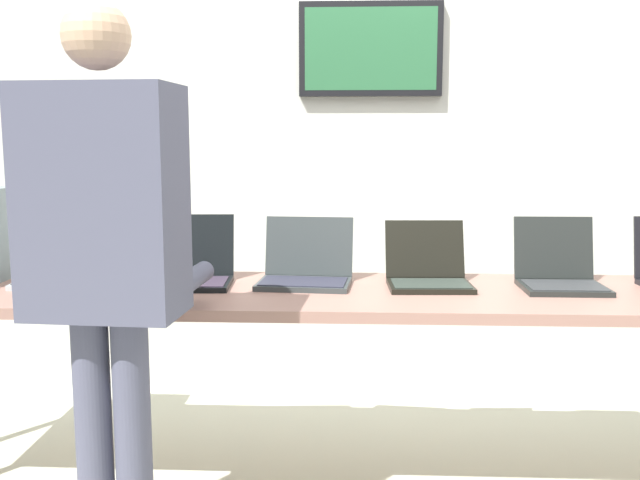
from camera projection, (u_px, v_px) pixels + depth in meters
back_wall at (375, 131)px, 3.70m from camera, size 8.00×0.11×2.78m
workbench at (382, 302)px, 2.67m from camera, size 3.77×0.70×0.79m
laptop_station_0 at (60, 269)px, 2.80m from camera, size 0.32×0.27×0.23m
laptop_station_1 at (186, 269)px, 2.78m from camera, size 0.38×0.33×0.26m
laptop_station_2 at (306, 269)px, 2.78m from camera, size 0.38×0.32×0.25m
laptop_station_3 at (428, 271)px, 2.75m from camera, size 0.33×0.33×0.24m
laptop_station_4 at (559, 272)px, 2.71m from camera, size 0.31×0.31×0.26m
person at (106, 243)px, 2.05m from camera, size 0.46×0.61×1.74m
paper_sheet at (103, 297)px, 2.55m from camera, size 0.27×0.34×0.00m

